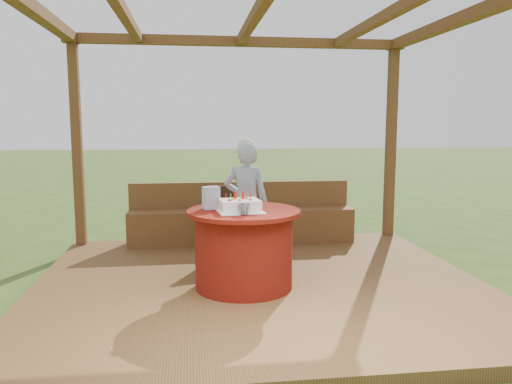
{
  "coord_description": "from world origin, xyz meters",
  "views": [
    {
      "loc": [
        -0.67,
        -4.86,
        1.7
      ],
      "look_at": [
        0.0,
        0.25,
        1.0
      ],
      "focal_mm": 35.0,
      "sensor_mm": 36.0,
      "label": 1
    }
  ],
  "objects_px": {
    "birthday_cake": "(240,205)",
    "chair": "(240,218)",
    "table": "(244,248)",
    "drinking_glass": "(244,209)",
    "gift_bag": "(211,198)",
    "elderly_woman": "(246,201)",
    "bench": "(242,223)"
  },
  "relations": [
    {
      "from": "chair",
      "to": "gift_bag",
      "type": "bearing_deg",
      "value": -108.76
    },
    {
      "from": "chair",
      "to": "drinking_glass",
      "type": "height_order",
      "value": "drinking_glass"
    },
    {
      "from": "birthday_cake",
      "to": "gift_bag",
      "type": "xyz_separation_m",
      "value": [
        -0.26,
        0.16,
        0.05
      ]
    },
    {
      "from": "elderly_woman",
      "to": "bench",
      "type": "bearing_deg",
      "value": 87.1
    },
    {
      "from": "drinking_glass",
      "to": "chair",
      "type": "bearing_deg",
      "value": 85.89
    },
    {
      "from": "bench",
      "to": "elderly_woman",
      "type": "relative_size",
      "value": 2.1
    },
    {
      "from": "drinking_glass",
      "to": "bench",
      "type": "bearing_deg",
      "value": 84.72
    },
    {
      "from": "table",
      "to": "elderly_woman",
      "type": "relative_size",
      "value": 0.76
    },
    {
      "from": "bench",
      "to": "chair",
      "type": "distance_m",
      "value": 0.67
    },
    {
      "from": "birthday_cake",
      "to": "chair",
      "type": "bearing_deg",
      "value": 84.33
    },
    {
      "from": "gift_bag",
      "to": "drinking_glass",
      "type": "relative_size",
      "value": 1.99
    },
    {
      "from": "bench",
      "to": "table",
      "type": "xyz_separation_m",
      "value": [
        -0.17,
        -1.88,
        0.12
      ]
    },
    {
      "from": "bench",
      "to": "birthday_cake",
      "type": "relative_size",
      "value": 6.45
    },
    {
      "from": "bench",
      "to": "table",
      "type": "bearing_deg",
      "value": -95.26
    },
    {
      "from": "bench",
      "to": "birthday_cake",
      "type": "bearing_deg",
      "value": -96.45
    },
    {
      "from": "table",
      "to": "drinking_glass",
      "type": "relative_size",
      "value": 9.93
    },
    {
      "from": "chair",
      "to": "elderly_woman",
      "type": "bearing_deg",
      "value": -83.39
    },
    {
      "from": "chair",
      "to": "drinking_glass",
      "type": "bearing_deg",
      "value": -94.11
    },
    {
      "from": "gift_bag",
      "to": "chair",
      "type": "bearing_deg",
      "value": 52.75
    },
    {
      "from": "table",
      "to": "drinking_glass",
      "type": "xyz_separation_m",
      "value": [
        -0.03,
        -0.27,
        0.43
      ]
    },
    {
      "from": "bench",
      "to": "gift_bag",
      "type": "relative_size",
      "value": 13.72
    },
    {
      "from": "birthday_cake",
      "to": "gift_bag",
      "type": "height_order",
      "value": "gift_bag"
    },
    {
      "from": "gift_bag",
      "to": "table",
      "type": "bearing_deg",
      "value": -36.04
    },
    {
      "from": "elderly_woman",
      "to": "table",
      "type": "bearing_deg",
      "value": -97.81
    },
    {
      "from": "chair",
      "to": "gift_bag",
      "type": "height_order",
      "value": "gift_bag"
    },
    {
      "from": "chair",
      "to": "drinking_glass",
      "type": "distance_m",
      "value": 1.57
    },
    {
      "from": "elderly_woman",
      "to": "birthday_cake",
      "type": "relative_size",
      "value": 3.07
    },
    {
      "from": "chair",
      "to": "gift_bag",
      "type": "distance_m",
      "value": 1.29
    },
    {
      "from": "chair",
      "to": "birthday_cake",
      "type": "xyz_separation_m",
      "value": [
        -0.13,
        -1.31,
        0.37
      ]
    },
    {
      "from": "elderly_woman",
      "to": "drinking_glass",
      "type": "bearing_deg",
      "value": -97.26
    },
    {
      "from": "elderly_woman",
      "to": "chair",
      "type": "bearing_deg",
      "value": 96.61
    },
    {
      "from": "bench",
      "to": "table",
      "type": "distance_m",
      "value": 1.89
    }
  ]
}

